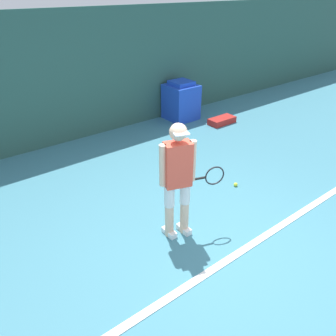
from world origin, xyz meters
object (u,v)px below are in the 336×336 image
at_px(tennis_ball, 236,185).
at_px(covered_chair, 181,101).
at_px(equipment_bag, 222,121).
at_px(tennis_player, 178,177).

distance_m(tennis_ball, covered_chair, 3.44).
bearing_deg(tennis_ball, equipment_bag, 48.97).
height_order(tennis_ball, equipment_bag, equipment_bag).
bearing_deg(equipment_bag, covered_chair, 123.18).
xyz_separation_m(tennis_ball, equipment_bag, (1.94, 2.23, 0.04)).
distance_m(tennis_ball, equipment_bag, 2.95).
xyz_separation_m(covered_chair, equipment_bag, (0.59, -0.91, -0.39)).
xyz_separation_m(tennis_player, covered_chair, (2.92, 3.47, -0.45)).
bearing_deg(covered_chair, equipment_bag, -56.82).
relative_size(covered_chair, equipment_bag, 1.39).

